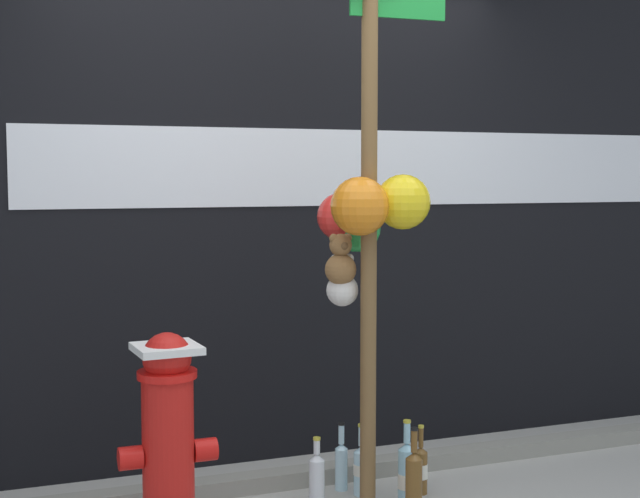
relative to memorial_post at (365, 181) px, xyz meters
name	(u,v)px	position (x,y,z in m)	size (l,w,h in m)	color
building_wall	(270,137)	(-0.15, 0.90, 0.22)	(10.00, 0.21, 3.41)	black
curb_strip	(304,476)	(-0.15, 0.38, -1.44)	(8.00, 0.12, 0.08)	gray
memorial_post	(365,181)	(0.00, 0.00, 0.00)	(0.58, 0.52, 2.65)	brown
fire_hydrant	(168,435)	(-0.91, -0.10, -1.02)	(0.40, 0.27, 0.88)	red
bottle_0	(414,482)	(0.16, -0.18, -1.32)	(0.07, 0.07, 0.40)	brown
bottle_1	(341,464)	(-0.01, 0.24, -1.35)	(0.06, 0.06, 0.33)	#B2DBEA
bottle_2	(407,474)	(0.19, -0.06, -1.33)	(0.08, 0.08, 0.40)	#93CCE0
bottle_3	(362,467)	(0.05, 0.15, -1.35)	(0.08, 0.08, 0.34)	#B2DBEA
bottle_4	(421,469)	(0.32, 0.06, -1.36)	(0.07, 0.07, 0.33)	brown
bottle_5	(317,479)	(-0.21, 0.05, -1.34)	(0.07, 0.07, 0.33)	silver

